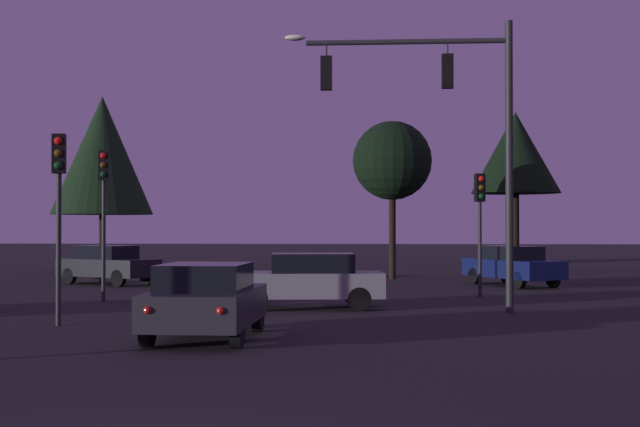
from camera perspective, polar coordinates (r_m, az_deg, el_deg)
name	(u,v)px	position (r m, az deg, el deg)	size (l,w,h in m)	color
ground_plane	(314,289)	(32.37, -0.37, -4.85)	(168.00, 168.00, 0.00)	black
traffic_signal_mast_arm	(448,113)	(23.71, 8.24, 6.39)	(6.01, 0.37, 7.66)	#232326
traffic_light_corner_left	(480,209)	(28.85, 10.24, 0.27)	(0.35, 0.38, 3.96)	#232326
traffic_light_corner_right	(59,190)	(21.10, -16.43, 1.47)	(0.34, 0.37, 4.38)	#232326
traffic_light_median	(104,195)	(27.46, -13.72, 1.18)	(0.33, 0.37, 4.56)	#232326
car_nearside_lane	(206,300)	(17.99, -7.33, -5.51)	(1.96, 4.06, 1.52)	#232328
car_crossing_left	(309,280)	(24.55, -0.73, -4.27)	(4.38, 2.20, 1.52)	gray
car_far_lane	(107,264)	(35.74, -13.49, -3.18)	(4.43, 3.53, 1.52)	black
car_parked_lot	(512,265)	(34.76, 12.23, -3.25)	(3.53, 4.75, 1.52)	#0F1947
tree_behind_sign	(516,153)	(45.88, 12.45, 3.81)	(4.48, 4.48, 8.05)	black
tree_center_horizon	(392,161)	(38.43, 4.66, 3.37)	(3.41, 3.41, 6.82)	black
tree_lot_edge	(102,155)	(45.59, -13.81, 3.65)	(5.03, 5.03, 8.78)	black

